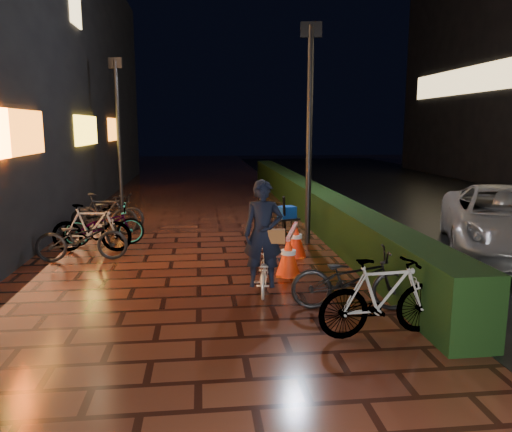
{
  "coord_description": "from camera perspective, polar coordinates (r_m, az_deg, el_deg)",
  "views": [
    {
      "loc": [
        0.07,
        -7.23,
        2.72
      ],
      "look_at": [
        1.06,
        1.72,
        1.1
      ],
      "focal_mm": 35.0,
      "sensor_mm": 36.0,
      "label": 1
    }
  ],
  "objects": [
    {
      "name": "lamp_post_hedge",
      "position": [
        11.55,
        6.12,
        10.24
      ],
      "size": [
        0.48,
        0.16,
        4.98
      ],
      "color": "black",
      "rests_on": "ground"
    },
    {
      "name": "hedge",
      "position": [
        15.73,
        5.59,
        2.04
      ],
      "size": [
        0.7,
        20.0,
        1.0
      ],
      "primitive_type": "cube",
      "color": "black",
      "rests_on": "ground"
    },
    {
      "name": "van",
      "position": [
        11.94,
        26.71,
        -0.5
      ],
      "size": [
        4.26,
        5.72,
        1.44
      ],
      "primitive_type": "imported",
      "rotation": [
        0.0,
        0.0,
        -0.41
      ],
      "color": "#9D9DA1",
      "rests_on": "ground"
    },
    {
      "name": "cart_assembly",
      "position": [
        12.72,
        3.53,
        0.26
      ],
      "size": [
        0.66,
        0.7,
        1.03
      ],
      "color": "black",
      "rests_on": "ground"
    },
    {
      "name": "cyclist",
      "position": [
        8.22,
        0.84,
        -4.04
      ],
      "size": [
        0.71,
        1.37,
        1.88
      ],
      "color": "silver",
      "rests_on": "ground"
    },
    {
      "name": "parked_bikes_hedge",
      "position": [
        7.24,
        12.36,
        -7.9
      ],
      "size": [
        1.96,
        1.77,
        1.06
      ],
      "color": "black",
      "rests_on": "ground"
    },
    {
      "name": "parked_bikes_storefront",
      "position": [
        12.26,
        -17.48,
        -0.73
      ],
      "size": [
        2.06,
        4.01,
        1.06
      ],
      "color": "black",
      "rests_on": "ground"
    },
    {
      "name": "ground",
      "position": [
        7.73,
        -6.56,
        -10.48
      ],
      "size": [
        80.0,
        80.0,
        0.0
      ],
      "primitive_type": "plane",
      "color": "#381911",
      "rests_on": "ground"
    },
    {
      "name": "lamp_post_sf",
      "position": [
        16.76,
        -15.45,
        9.64
      ],
      "size": [
        0.46,
        0.21,
        4.84
      ],
      "color": "black",
      "rests_on": "ground"
    },
    {
      "name": "traffic_barrier",
      "position": [
        9.9,
        4.15,
        -3.58
      ],
      "size": [
        0.88,
        1.81,
        0.74
      ],
      "color": "#FF340D",
      "rests_on": "ground"
    }
  ]
}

